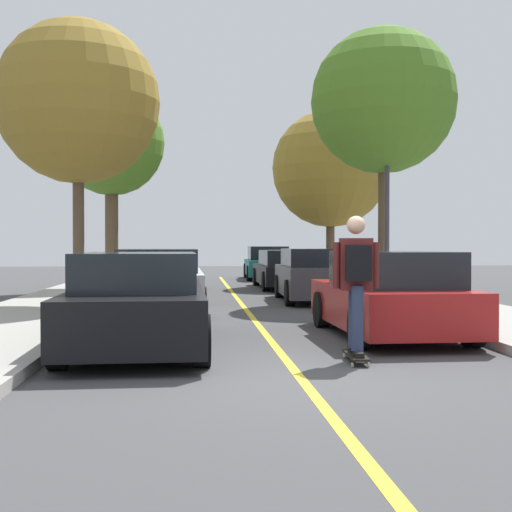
{
  "coord_description": "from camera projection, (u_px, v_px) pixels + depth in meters",
  "views": [
    {
      "loc": [
        -1.16,
        -7.6,
        1.47
      ],
      "look_at": [
        0.26,
        8.05,
        1.22
      ],
      "focal_mm": 47.51,
      "sensor_mm": 36.0,
      "label": 1
    }
  ],
  "objects": [
    {
      "name": "ground",
      "position": [
        297.0,
        374.0,
        7.7
      ],
      "size": [
        80.0,
        80.0,
        0.0
      ],
      "primitive_type": "plane",
      "color": "#424244"
    },
    {
      "name": "center_line",
      "position": [
        262.0,
        330.0,
        11.68
      ],
      "size": [
        0.12,
        39.2,
        0.01
      ],
      "primitive_type": "cube",
      "color": "gold",
      "rests_on": "ground"
    },
    {
      "name": "parked_car_left_nearest",
      "position": [
        139.0,
        302.0,
        9.61
      ],
      "size": [
        1.97,
        4.57,
        1.37
      ],
      "color": "black",
      "rests_on": "ground"
    },
    {
      "name": "parked_car_left_near",
      "position": [
        159.0,
        281.0,
        15.0
      ],
      "size": [
        2.06,
        4.62,
        1.39
      ],
      "color": "#B7B7BC",
      "rests_on": "ground"
    },
    {
      "name": "parked_car_left_far",
      "position": [
        170.0,
        271.0,
        21.44
      ],
      "size": [
        1.89,
        4.34,
        1.29
      ],
      "color": "#BCAD89",
      "rests_on": "ground"
    },
    {
      "name": "parked_car_right_nearest",
      "position": [
        390.0,
        296.0,
        10.85
      ],
      "size": [
        1.93,
        4.04,
        1.37
      ],
      "color": "maroon",
      "rests_on": "ground"
    },
    {
      "name": "parked_car_right_near",
      "position": [
        314.0,
        275.0,
        17.7
      ],
      "size": [
        1.91,
        4.1,
        1.38
      ],
      "color": "#38383D",
      "rests_on": "ground"
    },
    {
      "name": "parked_car_right_far",
      "position": [
        287.0,
        269.0,
        23.05
      ],
      "size": [
        2.0,
        4.62,
        1.3
      ],
      "color": "black",
      "rests_on": "ground"
    },
    {
      "name": "parked_car_right_farthest",
      "position": [
        267.0,
        263.0,
        29.21
      ],
      "size": [
        2.01,
        4.53,
        1.42
      ],
      "color": "#196066",
      "rests_on": "ground"
    },
    {
      "name": "street_tree_left_nearest",
      "position": [
        78.0,
        103.0,
        15.14
      ],
      "size": [
        3.65,
        3.65,
        6.36
      ],
      "color": "brown",
      "rests_on": "sidewalk_left"
    },
    {
      "name": "street_tree_left_near",
      "position": [
        111.0,
        144.0,
        21.2
      ],
      "size": [
        3.31,
        3.31,
        6.21
      ],
      "color": "brown",
      "rests_on": "sidewalk_left"
    },
    {
      "name": "street_tree_right_nearest",
      "position": [
        383.0,
        101.0,
        17.72
      ],
      "size": [
        3.8,
        3.8,
        7.02
      ],
      "color": "brown",
      "rests_on": "sidewalk_right"
    },
    {
      "name": "street_tree_right_near",
      "position": [
        330.0,
        169.0,
        24.62
      ],
      "size": [
        4.26,
        4.26,
        6.25
      ],
      "color": "brown",
      "rests_on": "sidewalk_right"
    },
    {
      "name": "fire_hydrant",
      "position": [
        457.0,
        301.0,
        11.97
      ],
      "size": [
        0.2,
        0.2,
        0.7
      ],
      "color": "#B2140F",
      "rests_on": "sidewalk_right"
    },
    {
      "name": "streetlamp",
      "position": [
        387.0,
        175.0,
        17.16
      ],
      "size": [
        0.36,
        0.24,
        5.42
      ],
      "color": "#38383D",
      "rests_on": "sidewalk_right"
    },
    {
      "name": "skateboard",
      "position": [
        356.0,
        355.0,
        8.5
      ],
      "size": [
        0.28,
        0.85,
        0.1
      ],
      "color": "black",
      "rests_on": "ground"
    },
    {
      "name": "skateboarder",
      "position": [
        356.0,
        276.0,
        8.45
      ],
      "size": [
        0.59,
        0.71,
        1.74
      ],
      "color": "black",
      "rests_on": "skateboard"
    }
  ]
}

